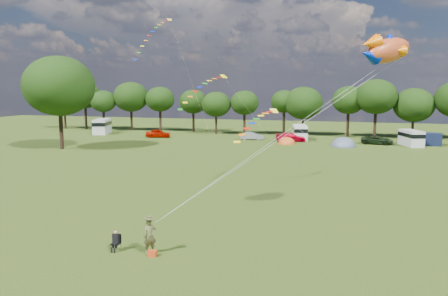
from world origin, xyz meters
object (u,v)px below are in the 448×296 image
(car_b, at_px, (252,136))
(car_d, at_px, (377,140))
(tent_orange, at_px, (287,144))
(camp_chair, at_px, (116,239))
(big_tree, at_px, (59,86))
(car_c, at_px, (291,137))
(campervan_d, at_px, (411,137))
(campervan_c, at_px, (300,132))
(tent_greyblue, at_px, (343,146))
(fish_kite, at_px, (385,50))
(car_a, at_px, (158,133))
(kite_flyer, at_px, (150,236))
(campervan_a, at_px, (102,126))

(car_b, distance_m, car_d, 20.07)
(tent_orange, relative_size, camp_chair, 2.65)
(big_tree, xyz_separation_m, car_d, (44.17, 17.99, -8.35))
(car_c, relative_size, campervan_d, 0.91)
(big_tree, bearing_deg, campervan_c, 32.33)
(car_d, bearing_deg, car_b, 98.28)
(tent_greyblue, xyz_separation_m, fish_kite, (2.48, -38.76, 11.11))
(tent_greyblue, xyz_separation_m, camp_chair, (-11.53, -46.96, 0.66))
(big_tree, relative_size, car_d, 2.70)
(car_a, distance_m, tent_greyblue, 31.92)
(car_a, bearing_deg, fish_kite, -154.78)
(car_d, distance_m, kite_flyer, 53.15)
(car_b, xyz_separation_m, tent_orange, (6.41, -3.71, -0.64))
(big_tree, bearing_deg, tent_orange, 25.41)
(campervan_a, height_order, tent_greyblue, campervan_a)
(campervan_a, height_order, tent_orange, campervan_a)
(kite_flyer, xyz_separation_m, fish_kite, (12.02, 8.11, 10.16))
(car_c, relative_size, car_d, 0.98)
(car_d, bearing_deg, kite_flyer, 172.96)
(car_d, bearing_deg, car_a, 100.34)
(car_b, xyz_separation_m, kite_flyer, (5.46, -51.32, 0.31))
(campervan_d, distance_m, kite_flyer, 54.10)
(car_d, height_order, campervan_d, campervan_d)
(campervan_d, xyz_separation_m, tent_orange, (-18.48, -2.87, -1.27))
(car_b, relative_size, campervan_d, 0.70)
(car_d, bearing_deg, fish_kite, -174.53)
(campervan_c, distance_m, tent_greyblue, 9.75)
(car_a, bearing_deg, car_c, -102.58)
(car_b, bearing_deg, tent_orange, -128.24)
(car_b, height_order, campervan_c, campervan_c)
(campervan_a, bearing_deg, camp_chair, -165.80)
(car_b, distance_m, fish_kite, 47.78)
(car_a, relative_size, fish_kite, 1.17)
(car_c, distance_m, campervan_a, 36.40)
(car_c, bearing_deg, car_d, -106.73)
(kite_flyer, distance_m, fish_kite, 17.71)
(campervan_a, xyz_separation_m, camp_chair, (33.16, -53.19, -0.82))
(car_b, height_order, car_d, car_d)
(campervan_a, relative_size, camp_chair, 5.40)
(car_b, bearing_deg, campervan_a, 78.43)
(big_tree, distance_m, campervan_a, 22.06)
(big_tree, xyz_separation_m, campervan_a, (-5.58, 19.98, -7.51))
(campervan_d, xyz_separation_m, tent_greyblue, (-9.88, -3.62, -1.27))
(big_tree, relative_size, car_c, 2.76)
(big_tree, distance_m, kite_flyer, 45.12)
(car_a, relative_size, tent_greyblue, 1.06)
(car_c, bearing_deg, campervan_a, 67.89)
(car_a, distance_m, camp_chair, 54.20)
(big_tree, relative_size, campervan_c, 2.43)
(car_b, height_order, fish_kite, fish_kite)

